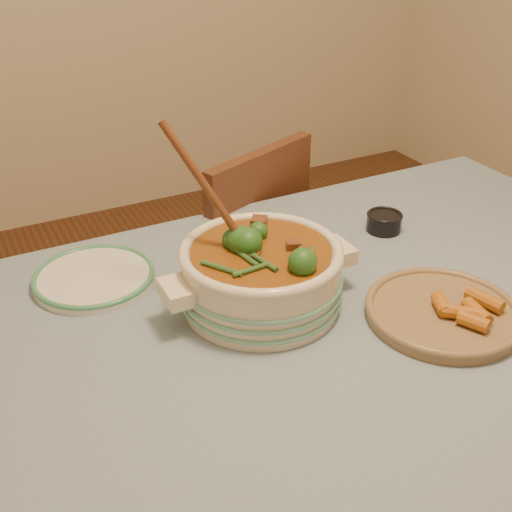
# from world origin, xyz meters

# --- Properties ---
(dining_table) EXTENTS (1.68, 1.08, 0.76)m
(dining_table) POSITION_xyz_m (0.00, 0.00, 0.66)
(dining_table) COLOR brown
(dining_table) RESTS_ON floor
(stew_casserole) EXTENTS (0.42, 0.33, 0.39)m
(stew_casserole) POSITION_xyz_m (-0.14, 0.09, 0.84)
(stew_casserole) COLOR beige
(stew_casserole) RESTS_ON dining_table
(white_plate) EXTENTS (0.30, 0.30, 0.02)m
(white_plate) POSITION_xyz_m (-0.42, 0.34, 0.77)
(white_plate) COLOR silver
(white_plate) RESTS_ON dining_table
(condiment_bowl) EXTENTS (0.10, 0.10, 0.05)m
(condiment_bowl) POSITION_xyz_m (0.29, 0.24, 0.78)
(condiment_bowl) COLOR black
(condiment_bowl) RESTS_ON dining_table
(fried_plate) EXTENTS (0.36, 0.36, 0.05)m
(fried_plate) POSITION_xyz_m (0.16, -0.12, 0.78)
(fried_plate) COLOR #8D764E
(fried_plate) RESTS_ON dining_table
(chair_far) EXTENTS (0.54, 0.54, 0.88)m
(chair_far) POSITION_xyz_m (0.08, 0.68, 0.50)
(chair_far) COLOR #58301A
(chair_far) RESTS_ON floor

